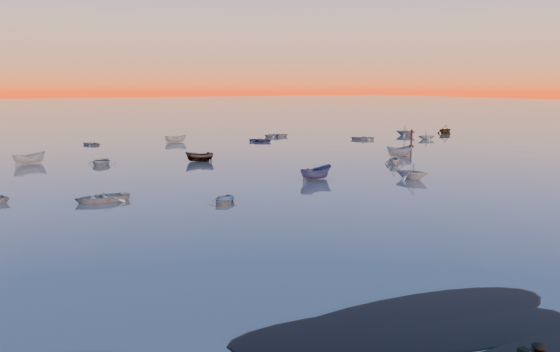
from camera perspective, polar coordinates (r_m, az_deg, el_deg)
ground at (r=118.77m, az=-17.41°, el=4.31°), size 600.00×600.00×0.00m
mud_lobes at (r=27.28m, az=23.53°, el=-12.88°), size 140.00×6.00×0.07m
moored_fleet at (r=73.15m, az=-11.04°, el=1.52°), size 124.00×58.00×1.20m
boat_near_center at (r=58.02m, az=3.76°, el=-0.41°), size 2.61×4.49×1.46m
boat_near_right at (r=60.05m, az=13.57°, el=-0.32°), size 4.10×3.10×1.31m
channel_marker at (r=91.36m, az=13.57°, el=3.76°), size 0.84×0.84×3.00m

